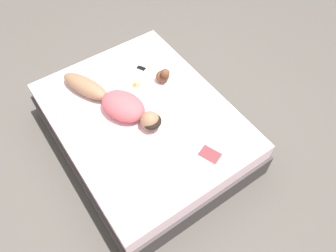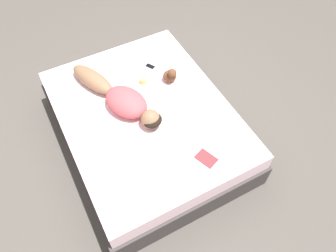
# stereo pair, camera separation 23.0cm
# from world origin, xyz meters

# --- Properties ---
(ground_plane) EXTENTS (12.00, 12.00, 0.00)m
(ground_plane) POSITION_xyz_m (0.00, 0.00, 0.00)
(ground_plane) COLOR #4C4742
(bed) EXTENTS (1.77, 2.26, 0.54)m
(bed) POSITION_xyz_m (0.00, 0.00, 0.27)
(bed) COLOR #383333
(bed) RESTS_ON ground_plane
(person) EXTENTS (0.67, 1.29, 0.21)m
(person) POSITION_xyz_m (0.19, -0.22, 0.64)
(person) COLOR brown
(person) RESTS_ON bed
(open_magazine) EXTENTS (0.51, 0.43, 0.01)m
(open_magazine) POSITION_xyz_m (-0.36, 0.77, 0.55)
(open_magazine) COLOR silver
(open_magazine) RESTS_ON bed
(coffee_mug) EXTENTS (0.11, 0.07, 0.08)m
(coffee_mug) POSITION_xyz_m (-0.16, -0.38, 0.58)
(coffee_mug) COLOR tan
(coffee_mug) RESTS_ON bed
(cell_phone) EXTENTS (0.13, 0.15, 0.01)m
(cell_phone) POSITION_xyz_m (-0.35, -0.58, 0.55)
(cell_phone) COLOR silver
(cell_phone) RESTS_ON bed
(plush_toy) EXTENTS (0.16, 0.18, 0.21)m
(plush_toy) POSITION_xyz_m (-0.45, -0.26, 0.63)
(plush_toy) COLOR brown
(plush_toy) RESTS_ON bed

